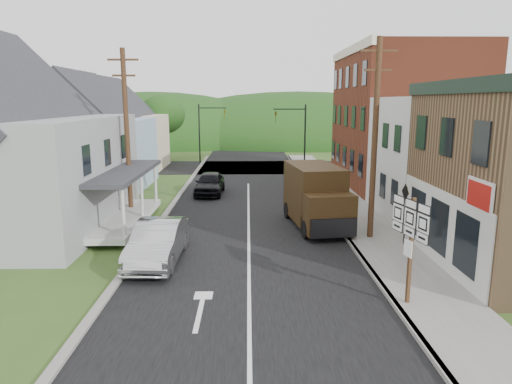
{
  "coord_description": "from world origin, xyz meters",
  "views": [
    {
      "loc": [
        -0.02,
        -16.65,
        6.3
      ],
      "look_at": [
        0.34,
        3.82,
        2.2
      ],
      "focal_mm": 32.0,
      "sensor_mm": 36.0,
      "label": 1
    }
  ],
  "objects_px": {
    "delivery_van": "(316,197)",
    "warning_sign": "(405,206)",
    "dark_sedan": "(210,183)",
    "silver_sedan": "(158,242)",
    "route_sign_cluster": "(410,236)"
  },
  "relations": [
    {
      "from": "silver_sedan",
      "to": "delivery_van",
      "type": "bearing_deg",
      "value": 37.32
    },
    {
      "from": "warning_sign",
      "to": "delivery_van",
      "type": "bearing_deg",
      "value": 131.22
    },
    {
      "from": "dark_sedan",
      "to": "warning_sign",
      "type": "distance_m",
      "value": 15.03
    },
    {
      "from": "silver_sedan",
      "to": "warning_sign",
      "type": "distance_m",
      "value": 10.56
    },
    {
      "from": "delivery_van",
      "to": "warning_sign",
      "type": "bearing_deg",
      "value": -52.13
    },
    {
      "from": "silver_sedan",
      "to": "dark_sedan",
      "type": "relative_size",
      "value": 1.1
    },
    {
      "from": "silver_sedan",
      "to": "warning_sign",
      "type": "bearing_deg",
      "value": 11.17
    },
    {
      "from": "silver_sedan",
      "to": "warning_sign",
      "type": "relative_size",
      "value": 1.84
    },
    {
      "from": "dark_sedan",
      "to": "warning_sign",
      "type": "xyz_separation_m",
      "value": [
        9.42,
        -11.66,
        1.1
      ]
    },
    {
      "from": "route_sign_cluster",
      "to": "warning_sign",
      "type": "bearing_deg",
      "value": 59.32
    },
    {
      "from": "dark_sedan",
      "to": "delivery_van",
      "type": "xyz_separation_m",
      "value": [
        6.06,
        -8.37,
        0.81
      ]
    },
    {
      "from": "dark_sedan",
      "to": "silver_sedan",
      "type": "bearing_deg",
      "value": -91.59
    },
    {
      "from": "silver_sedan",
      "to": "dark_sedan",
      "type": "distance_m",
      "value": 13.43
    },
    {
      "from": "warning_sign",
      "to": "dark_sedan",
      "type": "bearing_deg",
      "value": 124.54
    },
    {
      "from": "dark_sedan",
      "to": "route_sign_cluster",
      "type": "xyz_separation_m",
      "value": [
        7.52,
        -17.57,
        1.54
      ]
    }
  ]
}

